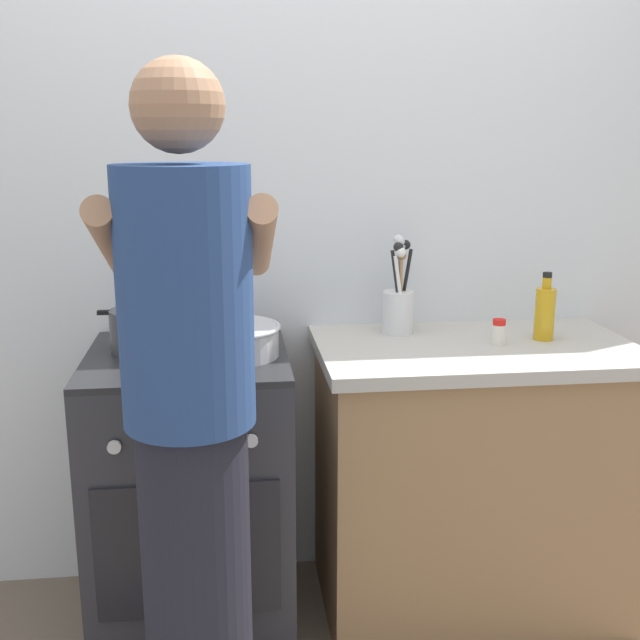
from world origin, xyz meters
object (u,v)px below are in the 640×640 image
Objects in this scene: stove_range at (192,492)px; mixing_bowl at (233,339)px; spice_bottle at (499,332)px; person at (191,437)px; oil_bottle at (545,312)px; pot at (139,331)px; utensil_crock at (398,303)px.

mixing_bowl is at bearing -14.32° from stove_range.
spice_bottle is (0.97, -0.01, 0.49)m from stove_range.
spice_bottle is at bearing -0.38° from stove_range.
person reaches higher than mixing_bowl.
oil_bottle is (0.99, 0.07, 0.04)m from mixing_bowl.
pot is 1.11m from spice_bottle.
pot is at bearing 106.20° from person.
stove_range is 3.17× the size of mixing_bowl.
stove_range is 2.77× the size of utensil_crock.
stove_range is 0.90m from utensil_crock.
stove_range is at bearing -17.68° from pot.
utensil_crock reaches higher than mixing_bowl.
person is at bearing -149.16° from spice_bottle.
pot is 0.64m from person.
mixing_bowl reaches higher than stove_range.
oil_bottle is at bearing 13.81° from spice_bottle.
stove_range is 0.54m from pot.
pot is 0.84× the size of mixing_bowl.
stove_range is 11.14× the size of spice_bottle.
spice_bottle is 0.05× the size of person.
stove_range is at bearing -166.02° from utensil_crock.
utensil_crock is at bearing 48.50° from person.
pot is 1.27m from oil_bottle.
spice_bottle is at bearing 30.84° from person.
person is at bearing -73.80° from pot.
pot is at bearing 163.99° from mixing_bowl.
oil_bottle is at bearing -0.49° from pot.
spice_bottle is at bearing -31.99° from utensil_crock.
oil_bottle is 0.13× the size of person.
mixing_bowl is 3.52× the size of spice_bottle.
stove_range is 3.77× the size of pot.
utensil_crock is (0.54, 0.21, 0.05)m from mixing_bowl.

